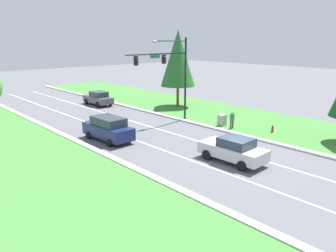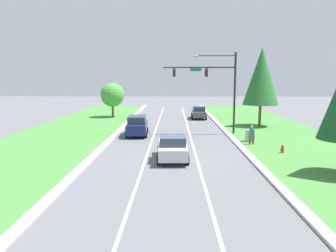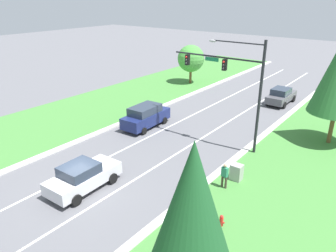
{
  "view_description": "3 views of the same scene",
  "coord_description": "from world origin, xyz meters",
  "px_view_note": "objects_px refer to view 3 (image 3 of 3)",
  "views": [
    {
      "loc": [
        -16.99,
        -12.09,
        7.91
      ],
      "look_at": [
        0.1,
        6.73,
        1.21
      ],
      "focal_mm": 35.0,
      "sensor_mm": 36.0,
      "label": 1
    },
    {
      "loc": [
        0.15,
        -21.95,
        5.63
      ],
      "look_at": [
        -0.3,
        4.56,
        1.74
      ],
      "focal_mm": 35.0,
      "sensor_mm": 36.0,
      "label": 2
    },
    {
      "loc": [
        14.29,
        -10.08,
        10.92
      ],
      "look_at": [
        1.1,
        7.27,
        2.07
      ],
      "focal_mm": 35.0,
      "sensor_mm": 36.0,
      "label": 3
    }
  ],
  "objects_px": {
    "silver_sedan": "(83,176)",
    "fire_hydrant": "(221,221)",
    "traffic_signal_mast": "(234,77)",
    "conifer_near_right_tree": "(192,219)",
    "utility_cabinet": "(236,173)",
    "pedestrian": "(225,175)",
    "navy_suv": "(146,116)",
    "oak_near_left_tree": "(191,59)",
    "graphite_sedan": "(281,96)"
  },
  "relations": [
    {
      "from": "utility_cabinet",
      "to": "oak_near_left_tree",
      "type": "bearing_deg",
      "value": 130.51
    },
    {
      "from": "graphite_sedan",
      "to": "utility_cabinet",
      "type": "bearing_deg",
      "value": -78.57
    },
    {
      "from": "fire_hydrant",
      "to": "silver_sedan",
      "type": "bearing_deg",
      "value": -166.86
    },
    {
      "from": "conifer_near_right_tree",
      "to": "graphite_sedan",
      "type": "bearing_deg",
      "value": 103.26
    },
    {
      "from": "silver_sedan",
      "to": "fire_hydrant",
      "type": "relative_size",
      "value": 6.58
    },
    {
      "from": "silver_sedan",
      "to": "fire_hydrant",
      "type": "bearing_deg",
      "value": 11.6
    },
    {
      "from": "utility_cabinet",
      "to": "pedestrian",
      "type": "xyz_separation_m",
      "value": [
        -0.17,
        -1.28,
        0.38
      ]
    },
    {
      "from": "utility_cabinet",
      "to": "fire_hydrant",
      "type": "relative_size",
      "value": 1.58
    },
    {
      "from": "fire_hydrant",
      "to": "traffic_signal_mast",
      "type": "bearing_deg",
      "value": 114.98
    },
    {
      "from": "fire_hydrant",
      "to": "conifer_near_right_tree",
      "type": "relative_size",
      "value": 0.1
    },
    {
      "from": "fire_hydrant",
      "to": "oak_near_left_tree",
      "type": "xyz_separation_m",
      "value": [
        -16.93,
        22.65,
        2.9
      ]
    },
    {
      "from": "graphite_sedan",
      "to": "conifer_near_right_tree",
      "type": "xyz_separation_m",
      "value": [
        6.36,
        -26.99,
        3.84
      ]
    },
    {
      "from": "graphite_sedan",
      "to": "utility_cabinet",
      "type": "relative_size",
      "value": 4.2
    },
    {
      "from": "pedestrian",
      "to": "fire_hydrant",
      "type": "distance_m",
      "value": 3.62
    },
    {
      "from": "traffic_signal_mast",
      "to": "conifer_near_right_tree",
      "type": "xyz_separation_m",
      "value": [
        5.8,
        -14.26,
        -0.69
      ]
    },
    {
      "from": "navy_suv",
      "to": "conifer_near_right_tree",
      "type": "distance_m",
      "value": 19.35
    },
    {
      "from": "utility_cabinet",
      "to": "fire_hydrant",
      "type": "distance_m",
      "value": 4.7
    },
    {
      "from": "traffic_signal_mast",
      "to": "conifer_near_right_tree",
      "type": "bearing_deg",
      "value": -67.85
    },
    {
      "from": "silver_sedan",
      "to": "oak_near_left_tree",
      "type": "bearing_deg",
      "value": 107.92
    },
    {
      "from": "graphite_sedan",
      "to": "pedestrian",
      "type": "height_order",
      "value": "graphite_sedan"
    },
    {
      "from": "traffic_signal_mast",
      "to": "pedestrian",
      "type": "bearing_deg",
      "value": -65.74
    },
    {
      "from": "oak_near_left_tree",
      "to": "silver_sedan",
      "type": "bearing_deg",
      "value": -70.53
    },
    {
      "from": "silver_sedan",
      "to": "navy_suv",
      "type": "distance_m",
      "value": 10.39
    },
    {
      "from": "conifer_near_right_tree",
      "to": "fire_hydrant",
      "type": "bearing_deg",
      "value": 107.42
    },
    {
      "from": "navy_suv",
      "to": "pedestrian",
      "type": "relative_size",
      "value": 2.88
    },
    {
      "from": "traffic_signal_mast",
      "to": "silver_sedan",
      "type": "relative_size",
      "value": 1.77
    },
    {
      "from": "traffic_signal_mast",
      "to": "conifer_near_right_tree",
      "type": "height_order",
      "value": "traffic_signal_mast"
    },
    {
      "from": "graphite_sedan",
      "to": "fire_hydrant",
      "type": "distance_m",
      "value": 21.98
    },
    {
      "from": "silver_sedan",
      "to": "utility_cabinet",
      "type": "height_order",
      "value": "silver_sedan"
    },
    {
      "from": "silver_sedan",
      "to": "pedestrian",
      "type": "bearing_deg",
      "value": 36.01
    },
    {
      "from": "traffic_signal_mast",
      "to": "pedestrian",
      "type": "distance_m",
      "value": 7.54
    },
    {
      "from": "graphite_sedan",
      "to": "navy_suv",
      "type": "height_order",
      "value": "navy_suv"
    },
    {
      "from": "graphite_sedan",
      "to": "silver_sedan",
      "type": "relative_size",
      "value": 1.01
    },
    {
      "from": "graphite_sedan",
      "to": "fire_hydrant",
      "type": "xyz_separation_m",
      "value": [
        4.63,
        -21.48,
        -0.52
      ]
    },
    {
      "from": "navy_suv",
      "to": "utility_cabinet",
      "type": "xyz_separation_m",
      "value": [
        10.36,
        -3.37,
        -0.44
      ]
    },
    {
      "from": "fire_hydrant",
      "to": "oak_near_left_tree",
      "type": "height_order",
      "value": "oak_near_left_tree"
    },
    {
      "from": "traffic_signal_mast",
      "to": "conifer_near_right_tree",
      "type": "relative_size",
      "value": 1.12
    },
    {
      "from": "traffic_signal_mast",
      "to": "fire_hydrant",
      "type": "height_order",
      "value": "traffic_signal_mast"
    },
    {
      "from": "conifer_near_right_tree",
      "to": "oak_near_left_tree",
      "type": "xyz_separation_m",
      "value": [
        -18.66,
        28.17,
        -1.46
      ]
    },
    {
      "from": "traffic_signal_mast",
      "to": "graphite_sedan",
      "type": "xyz_separation_m",
      "value": [
        -0.56,
        12.73,
        -4.52
      ]
    },
    {
      "from": "navy_suv",
      "to": "oak_near_left_tree",
      "type": "relative_size",
      "value": 0.98
    },
    {
      "from": "pedestrian",
      "to": "navy_suv",
      "type": "bearing_deg",
      "value": -17.14
    },
    {
      "from": "graphite_sedan",
      "to": "oak_near_left_tree",
      "type": "bearing_deg",
      "value": 175.21
    },
    {
      "from": "silver_sedan",
      "to": "fire_hydrant",
      "type": "distance_m",
      "value": 8.48
    },
    {
      "from": "traffic_signal_mast",
      "to": "navy_suv",
      "type": "bearing_deg",
      "value": -173.34
    },
    {
      "from": "pedestrian",
      "to": "graphite_sedan",
      "type": "bearing_deg",
      "value": -73.13
    },
    {
      "from": "graphite_sedan",
      "to": "traffic_signal_mast",
      "type": "bearing_deg",
      "value": -86.82
    },
    {
      "from": "traffic_signal_mast",
      "to": "utility_cabinet",
      "type": "bearing_deg",
      "value": -57.92
    },
    {
      "from": "fire_hydrant",
      "to": "conifer_near_right_tree",
      "type": "xyz_separation_m",
      "value": [
        1.73,
        -5.51,
        4.36
      ]
    },
    {
      "from": "pedestrian",
      "to": "conifer_near_right_tree",
      "type": "bearing_deg",
      "value": 118.14
    }
  ]
}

